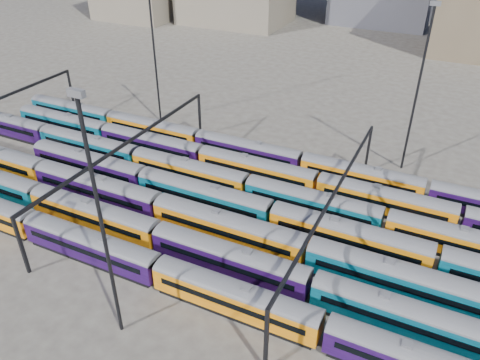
% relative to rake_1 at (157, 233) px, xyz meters
% --- Properties ---
extents(ground, '(500.00, 500.00, 0.00)m').
position_rel_rake_1_xyz_m(ground, '(8.64, 10.00, -2.53)').
color(ground, '#46413B').
rests_on(ground, ground).
extents(rake_1, '(117.44, 2.87, 4.82)m').
position_rel_rake_1_xyz_m(rake_1, '(0.00, 0.00, 0.00)').
color(rake_1, black).
rests_on(rake_1, ground).
extents(rake_2, '(144.12, 3.01, 5.07)m').
position_rel_rake_1_xyz_m(rake_2, '(7.10, 5.00, 0.13)').
color(rake_2, black).
rests_on(rake_2, ground).
extents(rake_3, '(100.65, 2.95, 4.96)m').
position_rel_rake_1_xyz_m(rake_3, '(21.04, 10.00, 0.08)').
color(rake_3, black).
rests_on(rake_3, ground).
extents(rake_4, '(115.20, 2.81, 4.72)m').
position_rel_rake_1_xyz_m(rake_4, '(5.09, 15.00, -0.05)').
color(rake_4, black).
rests_on(rake_4, ground).
extents(rake_5, '(133.64, 2.79, 4.69)m').
position_rel_rake_1_xyz_m(rake_5, '(23.45, 20.00, -0.07)').
color(rake_5, black).
rests_on(rake_5, ground).
extents(rake_6, '(111.10, 2.71, 4.55)m').
position_rel_rake_1_xyz_m(rake_6, '(9.70, 25.00, -0.14)').
color(rake_6, black).
rests_on(rake_6, ground).
extents(gantry_1, '(0.35, 40.35, 8.03)m').
position_rel_rake_1_xyz_m(gantry_1, '(-11.36, 10.00, 4.26)').
color(gantry_1, black).
rests_on(gantry_1, ground).
extents(gantry_2, '(0.35, 40.35, 8.03)m').
position_rel_rake_1_xyz_m(gantry_2, '(18.64, 10.00, 4.26)').
color(gantry_2, black).
rests_on(gantry_2, ground).
extents(mast_1, '(1.40, 0.50, 25.60)m').
position_rel_rake_1_xyz_m(mast_1, '(-21.36, 32.00, 11.44)').
color(mast_1, black).
rests_on(mast_1, ground).
extents(mast_2, '(1.40, 0.50, 25.60)m').
position_rel_rake_1_xyz_m(mast_2, '(3.64, -12.00, 11.44)').
color(mast_2, black).
rests_on(mast_2, ground).
extents(mast_3, '(1.40, 0.50, 25.60)m').
position_rel_rake_1_xyz_m(mast_3, '(23.64, 34.00, 11.44)').
color(mast_3, black).
rests_on(mast_3, ground).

